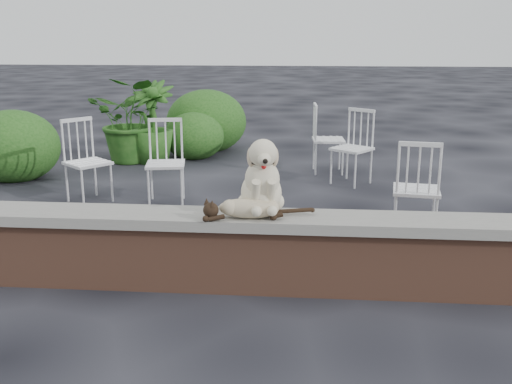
# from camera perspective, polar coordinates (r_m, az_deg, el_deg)

# --- Properties ---
(ground) EXTENTS (60.00, 60.00, 0.00)m
(ground) POSITION_cam_1_polar(r_m,az_deg,el_deg) (4.56, 7.18, -9.35)
(ground) COLOR black
(ground) RESTS_ON ground
(brick_wall) EXTENTS (6.00, 0.30, 0.50)m
(brick_wall) POSITION_cam_1_polar(r_m,az_deg,el_deg) (4.46, 7.28, -6.43)
(brick_wall) COLOR brown
(brick_wall) RESTS_ON ground
(capstone) EXTENTS (6.20, 0.40, 0.08)m
(capstone) POSITION_cam_1_polar(r_m,az_deg,el_deg) (4.36, 7.41, -2.89)
(capstone) COLOR slate
(capstone) RESTS_ON brick_wall
(dog) EXTENTS (0.46, 0.56, 0.58)m
(dog) POSITION_cam_1_polar(r_m,az_deg,el_deg) (4.35, 0.51, 1.73)
(dog) COLOR beige
(dog) RESTS_ON capstone
(cat) EXTENTS (0.99, 0.40, 0.16)m
(cat) POSITION_cam_1_polar(r_m,az_deg,el_deg) (4.27, -0.72, -1.46)
(cat) COLOR tan
(cat) RESTS_ON capstone
(chair_c) EXTENTS (0.63, 0.63, 0.94)m
(chair_c) POSITION_cam_1_polar(r_m,az_deg,el_deg) (5.72, 15.16, 0.35)
(chair_c) COLOR white
(chair_c) RESTS_ON ground
(chair_b) EXTENTS (0.65, 0.65, 0.94)m
(chair_b) POSITION_cam_1_polar(r_m,az_deg,el_deg) (6.69, -8.69, 2.82)
(chair_b) COLOR white
(chair_b) RESTS_ON ground
(chair_d) EXTENTS (0.78, 0.78, 0.94)m
(chair_d) POSITION_cam_1_polar(r_m,az_deg,el_deg) (7.59, 9.19, 4.25)
(chair_d) COLOR white
(chair_d) RESTS_ON ground
(chair_e) EXTENTS (0.60, 0.60, 0.94)m
(chair_e) POSITION_cam_1_polar(r_m,az_deg,el_deg) (8.18, 6.98, 5.12)
(chair_e) COLOR white
(chair_e) RESTS_ON ground
(chair_a) EXTENTS (0.79, 0.79, 0.94)m
(chair_a) POSITION_cam_1_polar(r_m,az_deg,el_deg) (6.94, -15.87, 2.85)
(chair_a) COLOR white
(chair_a) RESTS_ON ground
(potted_plant_a) EXTENTS (1.22, 1.08, 1.25)m
(potted_plant_a) POSITION_cam_1_polar(r_m,az_deg,el_deg) (8.95, -11.86, 6.79)
(potted_plant_a) COLOR #1A4814
(potted_plant_a) RESTS_ON ground
(potted_plant_b) EXTENTS (0.73, 0.73, 1.20)m
(potted_plant_b) POSITION_cam_1_polar(r_m,az_deg,el_deg) (8.86, -10.00, 6.62)
(potted_plant_b) COLOR #1A4814
(potted_plant_b) RESTS_ON ground
(shrubbery) EXTENTS (3.44, 3.35, 1.03)m
(shrubbery) POSITION_cam_1_polar(r_m,az_deg,el_deg) (9.06, -10.90, 5.67)
(shrubbery) COLOR #1A4814
(shrubbery) RESTS_ON ground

